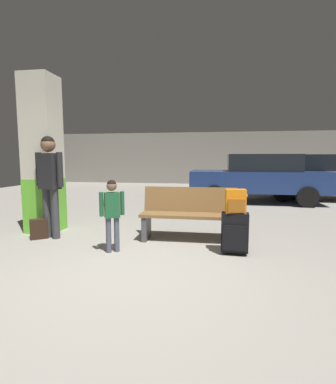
{
  "coord_description": "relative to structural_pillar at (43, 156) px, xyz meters",
  "views": [
    {
      "loc": [
        0.99,
        -3.18,
        1.37
      ],
      "look_at": [
        0.27,
        1.3,
        0.85
      ],
      "focal_mm": 27.13,
      "sensor_mm": 36.0,
      "label": 1
    }
  ],
  "objects": [
    {
      "name": "adult",
      "position": [
        0.39,
        -0.45,
        -0.35
      ],
      "size": [
        0.58,
        0.3,
        1.75
      ],
      "color": "#38383D",
      "rests_on": "ground_plane"
    },
    {
      "name": "structural_pillar",
      "position": [
        0.0,
        0.0,
        0.0
      ],
      "size": [
        0.57,
        0.57,
        2.89
      ],
      "color": "#66C633",
      "rests_on": "ground_plane"
    },
    {
      "name": "garage_back_wall",
      "position": [
        2.18,
        11.03,
        -0.03
      ],
      "size": [
        18.0,
        0.12,
        2.8
      ],
      "primitive_type": "cube",
      "color": "gray",
      "rests_on": "ground_plane"
    },
    {
      "name": "backpack_bright",
      "position": [
        3.47,
        -0.85,
        -0.66
      ],
      "size": [
        0.29,
        0.21,
        0.34
      ],
      "color": "orange",
      "rests_on": "suitcase"
    },
    {
      "name": "child",
      "position": [
        1.7,
        -1.03,
        -0.77
      ],
      "size": [
        0.33,
        0.21,
        1.07
      ],
      "color": "#4C5160",
      "rests_on": "ground_plane"
    },
    {
      "name": "suitcase",
      "position": [
        3.47,
        -0.85,
        -1.11
      ],
      "size": [
        0.39,
        0.25,
        0.6
      ],
      "color": "black",
      "rests_on": "ground_plane"
    },
    {
      "name": "parked_car_side",
      "position": [
        6.76,
        5.37,
        -0.63
      ],
      "size": [
        4.25,
        2.11,
        1.51
      ],
      "color": "slate",
      "rests_on": "ground_plane"
    },
    {
      "name": "parked_car_near",
      "position": [
        4.53,
        4.45,
        -0.63
      ],
      "size": [
        4.12,
        1.84,
        1.51
      ],
      "color": "navy",
      "rests_on": "ground_plane"
    },
    {
      "name": "bench",
      "position": [
        2.76,
        -0.21,
        -0.99
      ],
      "size": [
        1.6,
        0.53,
        0.89
      ],
      "color": "brown",
      "rests_on": "ground_plane"
    },
    {
      "name": "backpack_dark_floor",
      "position": [
        0.19,
        -0.53,
        -1.27
      ],
      "size": [
        0.32,
        0.31,
        0.34
      ],
      "color": "black",
      "rests_on": "ground_plane"
    },
    {
      "name": "ground_plane",
      "position": [
        2.18,
        2.17,
        -1.48
      ],
      "size": [
        18.0,
        18.0,
        0.1
      ],
      "primitive_type": "cube",
      "color": "gray"
    }
  ]
}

